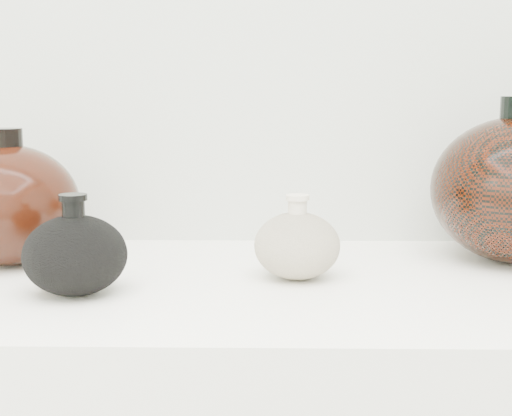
{
  "coord_description": "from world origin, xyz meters",
  "views": [
    {
      "loc": [
        0.01,
        0.05,
        1.14
      ],
      "look_at": [
        -0.0,
        0.92,
        1.0
      ],
      "focal_mm": 50.0,
      "sensor_mm": 36.0,
      "label": 1
    }
  ],
  "objects": [
    {
      "name": "black_gourd_vase",
      "position": [
        -0.22,
        0.88,
        0.95
      ],
      "size": [
        0.13,
        0.13,
        0.12
      ],
      "color": "black",
      "rests_on": "display_counter"
    },
    {
      "name": "cream_gourd_vase",
      "position": [
        0.05,
        0.96,
        0.94
      ],
      "size": [
        0.13,
        0.13,
        0.11
      ],
      "color": "beige",
      "rests_on": "display_counter"
    },
    {
      "name": "left_round_pot",
      "position": [
        -0.36,
        1.03,
        0.99
      ],
      "size": [
        0.26,
        0.26,
        0.19
      ],
      "color": "black",
      "rests_on": "display_counter"
    }
  ]
}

